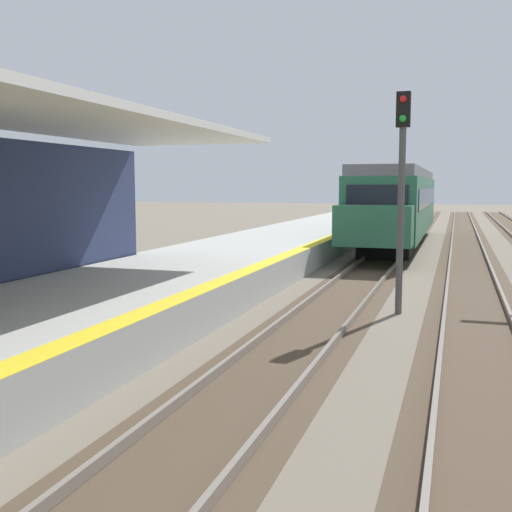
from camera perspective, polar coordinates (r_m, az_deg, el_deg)
station_platform at (r=14.50m, az=-12.53°, el=-4.00°), size 5.00×80.00×0.91m
track_pair_nearest_platform at (r=16.79m, az=7.82°, el=-3.87°), size 2.34×120.00×0.16m
track_pair_middle at (r=16.56m, az=19.51°, el=-4.34°), size 2.34×120.00×0.16m
approaching_train at (r=32.43m, az=12.89°, el=4.77°), size 2.93×19.60×4.76m
rail_signal_post at (r=15.00m, az=13.23°, el=6.86°), size 0.32×0.34×5.20m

